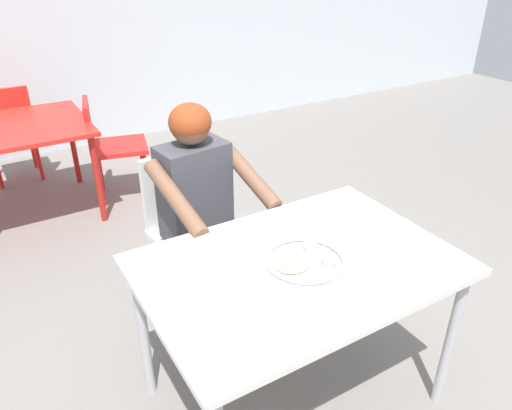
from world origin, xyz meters
The scene contains 8 objects.
ground_plane centered at (0.00, 0.00, -0.03)m, with size 12.00×12.00×0.05m, color slate.
table_foreground centered at (-0.02, -0.03, 0.67)m, with size 1.22×0.84×0.74m.
thali_tray centered at (-0.01, -0.05, 0.75)m, with size 0.31×0.31×0.03m.
chair_foreground centered at (-0.12, 0.88, 0.49)m, with size 0.43×0.46×0.86m.
diner_foreground centered at (-0.10, 0.66, 0.71)m, with size 0.54×0.59×1.19m.
table_background_red centered at (-0.73, 2.40, 0.63)m, with size 0.94×0.89×0.70m.
chair_red_right centered at (-0.13, 2.36, 0.47)m, with size 0.51×0.48×0.80m.
chair_red_far centered at (-0.75, 3.07, 0.48)m, with size 0.41×0.40×0.83m.
Camera 1 is at (-0.97, -1.29, 1.84)m, focal length 34.24 mm.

